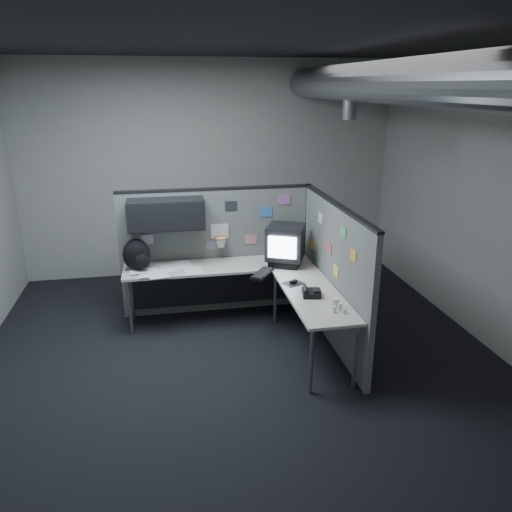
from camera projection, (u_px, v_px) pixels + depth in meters
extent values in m
cube|color=black|center=(240.00, 358.00, 5.45)|extent=(5.60, 5.60, 0.01)
cube|color=black|center=(236.00, 39.00, 4.41)|extent=(5.60, 5.60, 0.01)
cube|color=#9E9E99|center=(210.00, 170.00, 7.53)|extent=(5.60, 0.01, 3.20)
cube|color=#9E9E99|center=(331.00, 362.00, 2.32)|extent=(5.60, 0.01, 3.20)
cube|color=#9E9E99|center=(493.00, 204.00, 5.42)|extent=(0.01, 5.60, 3.20)
cylinder|color=slate|center=(382.00, 82.00, 4.77)|extent=(0.40, 5.49, 0.40)
cylinder|color=slate|center=(350.00, 106.00, 5.59)|extent=(0.16, 0.16, 0.30)
cube|color=slate|center=(217.00, 252.00, 6.38)|extent=(2.43, 0.06, 1.60)
cube|color=black|center=(215.00, 189.00, 6.12)|extent=(2.43, 0.07, 0.03)
cube|color=black|center=(306.00, 246.00, 6.59)|extent=(0.07, 0.07, 1.60)
cube|color=black|center=(166.00, 214.00, 5.90)|extent=(0.90, 0.35, 0.35)
cube|color=black|center=(166.00, 218.00, 5.74)|extent=(0.90, 0.02, 0.33)
cube|color=silver|center=(220.00, 231.00, 6.26)|extent=(0.22, 0.02, 0.18)
torus|color=#D85914|center=(221.00, 238.00, 6.20)|extent=(0.16, 0.16, 0.01)
cone|color=white|center=(221.00, 243.00, 6.22)|extent=(0.14, 0.14, 0.11)
cube|color=silver|center=(147.00, 240.00, 6.13)|extent=(0.15, 0.01, 0.12)
cube|color=#26262D|center=(231.00, 206.00, 6.19)|extent=(0.15, 0.01, 0.12)
cube|color=#D87F7F|center=(251.00, 239.00, 6.38)|extent=(0.15, 0.01, 0.12)
cube|color=#337FCC|center=(266.00, 212.00, 6.30)|extent=(0.15, 0.01, 0.12)
cube|color=#B266B2|center=(284.00, 200.00, 6.29)|extent=(0.15, 0.01, 0.12)
cube|color=gray|center=(212.00, 245.00, 6.31)|extent=(0.15, 0.01, 0.12)
cube|color=slate|center=(333.00, 276.00, 5.58)|extent=(0.06, 2.23, 1.60)
cube|color=black|center=(337.00, 204.00, 5.32)|extent=(0.07, 2.23, 0.03)
cube|color=silver|center=(321.00, 218.00, 5.80)|extent=(0.01, 0.15, 0.12)
cube|color=#CC4C4C|center=(329.00, 248.00, 5.56)|extent=(0.01, 0.15, 0.12)
cube|color=#4CB266|center=(343.00, 232.00, 5.09)|extent=(0.01, 0.15, 0.12)
cube|color=gold|center=(313.00, 245.00, 6.16)|extent=(0.01, 0.15, 0.12)
cube|color=orange|center=(353.00, 255.00, 4.86)|extent=(0.01, 0.15, 0.12)
cube|color=#E5D84C|center=(336.00, 271.00, 5.38)|extent=(0.01, 0.15, 0.12)
cube|color=beige|center=(219.00, 266.00, 6.11)|extent=(2.30, 0.56, 0.03)
cube|color=beige|center=(313.00, 295.00, 5.28)|extent=(0.56, 1.55, 0.03)
cube|color=black|center=(218.00, 284.00, 6.42)|extent=(2.18, 0.02, 0.55)
cylinder|color=gray|center=(130.00, 308.00, 5.83)|extent=(0.04, 0.04, 0.70)
cylinder|color=gray|center=(132.00, 293.00, 6.24)|extent=(0.04, 0.04, 0.70)
cylinder|color=gray|center=(275.00, 297.00, 6.14)|extent=(0.04, 0.04, 0.70)
cylinder|color=gray|center=(311.00, 361.00, 4.71)|extent=(0.04, 0.04, 0.70)
cylinder|color=gray|center=(355.00, 357.00, 4.79)|extent=(0.04, 0.04, 0.70)
cube|color=black|center=(285.00, 261.00, 6.14)|extent=(0.49, 0.52, 0.08)
cube|color=black|center=(286.00, 242.00, 6.06)|extent=(0.56, 0.56, 0.41)
cube|color=white|center=(282.00, 248.00, 5.85)|extent=(0.31, 0.15, 0.26)
cube|color=black|center=(262.00, 274.00, 5.79)|extent=(0.34, 0.42, 0.03)
cube|color=black|center=(262.00, 272.00, 5.79)|extent=(0.31, 0.38, 0.01)
cube|color=black|center=(293.00, 283.00, 5.54)|extent=(0.26, 0.24, 0.01)
ellipsoid|color=black|center=(293.00, 281.00, 5.53)|extent=(0.11, 0.10, 0.04)
cube|color=black|center=(311.00, 293.00, 5.22)|extent=(0.22, 0.23, 0.06)
cylinder|color=black|center=(305.00, 289.00, 5.21)|extent=(0.07, 0.19, 0.04)
cube|color=black|center=(317.00, 290.00, 5.20)|extent=(0.10, 0.12, 0.02)
cylinder|color=silver|center=(340.00, 307.00, 4.88)|extent=(0.05, 0.05, 0.07)
cylinder|color=silver|center=(334.00, 309.00, 4.83)|extent=(0.05, 0.05, 0.06)
cylinder|color=silver|center=(344.00, 311.00, 4.81)|extent=(0.04, 0.04, 0.05)
cylinder|color=#D85914|center=(336.00, 304.00, 4.93)|extent=(0.05, 0.05, 0.08)
cylinder|color=white|center=(335.00, 303.00, 4.92)|extent=(0.08, 0.08, 0.10)
cube|color=white|center=(193.00, 270.00, 5.93)|extent=(0.25, 0.33, 0.00)
cube|color=white|center=(170.00, 268.00, 6.00)|extent=(0.25, 0.33, 0.00)
cube|color=white|center=(149.00, 273.00, 5.84)|extent=(0.25, 0.33, 0.00)
cube|color=white|center=(182.00, 265.00, 6.09)|extent=(0.25, 0.33, 0.00)
cube|color=white|center=(158.00, 274.00, 5.79)|extent=(0.25, 0.33, 0.00)
cube|color=white|center=(139.00, 269.00, 5.92)|extent=(0.25, 0.33, 0.00)
ellipsoid|color=black|center=(136.00, 255.00, 5.89)|extent=(0.36, 0.28, 0.39)
ellipsoid|color=black|center=(142.00, 262.00, 5.81)|extent=(0.19, 0.13, 0.18)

